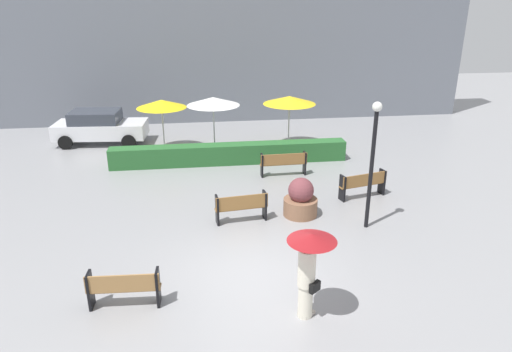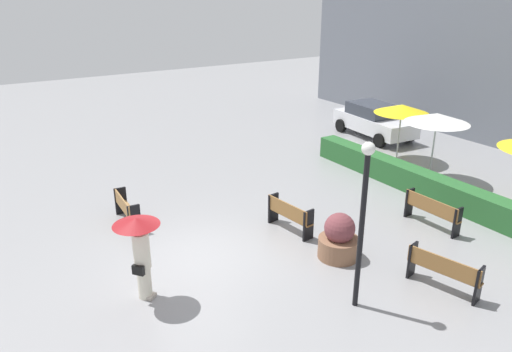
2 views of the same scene
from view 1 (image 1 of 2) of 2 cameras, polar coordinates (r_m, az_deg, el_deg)
ground_plane at (r=12.00m, az=-0.62°, el=-11.89°), size 60.00×60.00×0.00m
bench_mid_center at (r=14.30m, az=-1.80°, el=-3.69°), size 1.65×0.56×0.92m
bench_far_right at (r=16.42m, az=13.03°, el=-0.86°), size 1.75×0.75×0.90m
bench_back_row at (r=18.01m, az=3.41°, el=1.68°), size 1.83×0.38×0.92m
bench_near_left at (r=11.01m, az=-15.93°, el=-12.97°), size 1.63×0.45×0.88m
pedestrian_with_umbrella at (r=9.90m, az=6.50°, el=-10.51°), size 1.04×1.04×2.06m
planter_pot at (r=14.80m, az=5.50°, el=-2.89°), size 1.08×1.08×1.26m
lamp_post at (r=13.71m, az=14.15°, el=2.77°), size 0.28×0.28×3.85m
patio_umbrella_yellow at (r=20.90m, az=-11.53°, el=8.67°), size 2.18×2.18×2.35m
patio_umbrella_white at (r=20.14m, az=-5.28°, el=9.11°), size 2.27×2.27×2.55m
patio_umbrella_yellow_far at (r=21.07m, az=4.12°, el=9.28°), size 2.36×2.36×2.40m
hedge_strip at (r=19.42m, az=-3.24°, el=2.74°), size 9.80×0.70×0.83m
building_facade at (r=26.04m, az=-5.18°, el=18.54°), size 28.00×1.20×10.78m
parked_car at (r=23.24m, az=-18.63°, el=5.78°), size 4.33×2.24×1.57m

